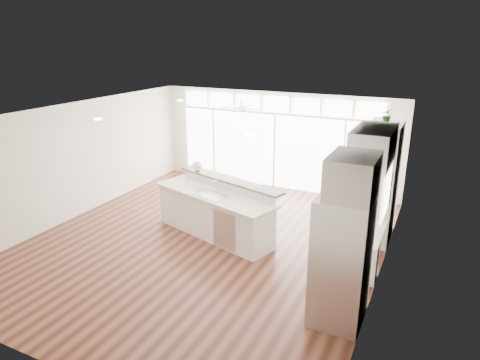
% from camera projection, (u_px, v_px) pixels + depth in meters
% --- Properties ---
extents(floor, '(7.00, 8.00, 0.02)m').
position_uv_depth(floor, '(206.00, 242.00, 9.04)').
color(floor, '#421E14').
rests_on(floor, ground).
extents(ceiling, '(7.00, 8.00, 0.02)m').
position_uv_depth(ceiling, '(202.00, 115.00, 8.18)').
color(ceiling, silver).
rests_on(ceiling, wall_back).
extents(wall_back, '(7.00, 0.04, 2.70)m').
position_uv_depth(wall_back, '(276.00, 140.00, 12.02)').
color(wall_back, beige).
rests_on(wall_back, floor).
extents(wall_front, '(7.00, 0.04, 2.70)m').
position_uv_depth(wall_front, '(38.00, 276.00, 5.19)').
color(wall_front, beige).
rests_on(wall_front, floor).
extents(wall_left, '(0.04, 8.00, 2.70)m').
position_uv_depth(wall_left, '(75.00, 161.00, 10.05)').
color(wall_left, beige).
rests_on(wall_left, floor).
extents(wall_right, '(0.04, 8.00, 2.70)m').
position_uv_depth(wall_right, '(385.00, 210.00, 7.17)').
color(wall_right, beige).
rests_on(wall_right, floor).
extents(glass_wall, '(5.80, 0.06, 2.08)m').
position_uv_depth(glass_wall, '(275.00, 151.00, 12.07)').
color(glass_wall, white).
rests_on(glass_wall, wall_back).
extents(transom_row, '(5.90, 0.06, 0.40)m').
position_uv_depth(transom_row, '(276.00, 104.00, 11.65)').
color(transom_row, white).
rests_on(transom_row, wall_back).
extents(desk_window, '(0.04, 0.85, 0.85)m').
position_uv_depth(desk_window, '(386.00, 193.00, 7.38)').
color(desk_window, white).
rests_on(desk_window, wall_right).
extents(ceiling_fan, '(1.16, 1.16, 0.32)m').
position_uv_depth(ceiling_fan, '(242.00, 105.00, 10.85)').
color(ceiling_fan, white).
rests_on(ceiling_fan, ceiling).
extents(recessed_lights, '(3.40, 3.00, 0.02)m').
position_uv_depth(recessed_lights, '(207.00, 114.00, 8.36)').
color(recessed_lights, white).
rests_on(recessed_lights, ceiling).
extents(oven_cabinet, '(0.64, 1.20, 2.50)m').
position_uv_depth(oven_cabinet, '(380.00, 182.00, 8.87)').
color(oven_cabinet, white).
rests_on(oven_cabinet, floor).
extents(desk_nook, '(0.72, 1.30, 0.76)m').
position_uv_depth(desk_nook, '(360.00, 250.00, 7.88)').
color(desk_nook, white).
rests_on(desk_nook, floor).
extents(upper_cabinets, '(0.64, 1.30, 0.64)m').
position_uv_depth(upper_cabinets, '(373.00, 146.00, 7.24)').
color(upper_cabinets, white).
rests_on(upper_cabinets, wall_right).
extents(refrigerator, '(0.76, 0.90, 2.00)m').
position_uv_depth(refrigerator, '(341.00, 260.00, 6.29)').
color(refrigerator, silver).
rests_on(refrigerator, floor).
extents(fridge_cabinet, '(0.64, 0.90, 0.60)m').
position_uv_depth(fridge_cabinet, '(353.00, 176.00, 5.85)').
color(fridge_cabinet, white).
rests_on(fridge_cabinet, wall_right).
extents(framed_photos, '(0.06, 0.22, 0.80)m').
position_uv_depth(framed_photos, '(390.00, 190.00, 7.95)').
color(framed_photos, black).
rests_on(framed_photos, wall_right).
extents(kitchen_island, '(3.15, 1.93, 1.17)m').
position_uv_depth(kitchen_island, '(214.00, 210.00, 9.17)').
color(kitchen_island, white).
rests_on(kitchen_island, floor).
extents(rug, '(0.92, 0.73, 0.01)m').
position_uv_depth(rug, '(342.00, 267.00, 8.03)').
color(rug, '#3E2313').
rests_on(rug, floor).
extents(office_chair, '(0.49, 0.46, 0.90)m').
position_uv_depth(office_chair, '(339.00, 225.00, 8.76)').
color(office_chair, black).
rests_on(office_chair, floor).
extents(fishbowl, '(0.30, 0.30, 0.23)m').
position_uv_depth(fishbowl, '(197.00, 166.00, 9.84)').
color(fishbowl, white).
rests_on(fishbowl, kitchen_island).
extents(monitor, '(0.08, 0.45, 0.37)m').
position_uv_depth(monitor, '(359.00, 221.00, 7.74)').
color(monitor, black).
rests_on(monitor, desk_nook).
extents(keyboard, '(0.17, 0.32, 0.02)m').
position_uv_depth(keyboard, '(349.00, 228.00, 7.86)').
color(keyboard, silver).
rests_on(keyboard, desk_nook).
extents(potted_plant, '(0.26, 0.29, 0.22)m').
position_uv_depth(potted_plant, '(387.00, 117.00, 8.44)').
color(potted_plant, '#2A5926').
rests_on(potted_plant, oven_cabinet).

